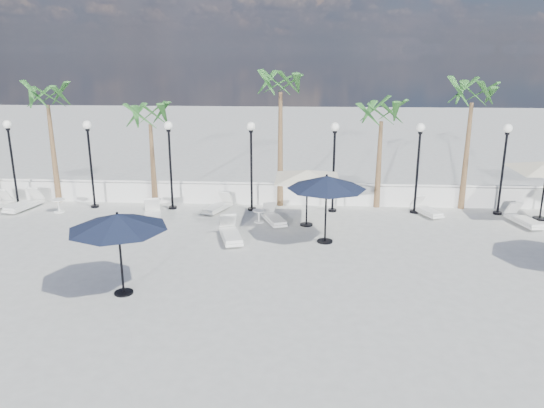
# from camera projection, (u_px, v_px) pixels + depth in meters

# --- Properties ---
(ground) EXTENTS (100.00, 100.00, 0.00)m
(ground) POSITION_uv_depth(u_px,v_px,m) (233.00, 269.00, 16.91)
(ground) COLOR #A3A49F
(ground) RESTS_ON ground
(balustrade) EXTENTS (26.00, 0.30, 1.01)m
(balustrade) POSITION_uv_depth(u_px,v_px,m) (254.00, 194.00, 23.96)
(balustrade) COLOR silver
(balustrade) RESTS_ON ground
(lamppost_0) EXTENTS (0.36, 0.36, 3.84)m
(lamppost_0) POSITION_uv_depth(u_px,v_px,m) (11.00, 151.00, 23.02)
(lamppost_0) COLOR black
(lamppost_0) RESTS_ON ground
(lamppost_1) EXTENTS (0.36, 0.36, 3.84)m
(lamppost_1) POSITION_uv_depth(u_px,v_px,m) (90.00, 152.00, 22.83)
(lamppost_1) COLOR black
(lamppost_1) RESTS_ON ground
(lamppost_2) EXTENTS (0.36, 0.36, 3.84)m
(lamppost_2) POSITION_uv_depth(u_px,v_px,m) (170.00, 153.00, 22.63)
(lamppost_2) COLOR black
(lamppost_2) RESTS_ON ground
(lamppost_3) EXTENTS (0.36, 0.36, 3.84)m
(lamppost_3) POSITION_uv_depth(u_px,v_px,m) (251.00, 154.00, 22.44)
(lamppost_3) COLOR black
(lamppost_3) RESTS_ON ground
(lamppost_4) EXTENTS (0.36, 0.36, 3.84)m
(lamppost_4) POSITION_uv_depth(u_px,v_px,m) (334.00, 155.00, 22.24)
(lamppost_4) COLOR black
(lamppost_4) RESTS_ON ground
(lamppost_5) EXTENTS (0.36, 0.36, 3.84)m
(lamppost_5) POSITION_uv_depth(u_px,v_px,m) (418.00, 156.00, 22.05)
(lamppost_5) COLOR black
(lamppost_5) RESTS_ON ground
(lamppost_6) EXTENTS (0.36, 0.36, 3.84)m
(lamppost_6) POSITION_uv_depth(u_px,v_px,m) (504.00, 157.00, 21.85)
(lamppost_6) COLOR black
(lamppost_6) RESTS_ON ground
(palm_0) EXTENTS (2.60, 2.60, 5.50)m
(palm_0) POSITION_uv_depth(u_px,v_px,m) (47.00, 102.00, 23.13)
(palm_0) COLOR brown
(palm_0) RESTS_ON ground
(palm_1) EXTENTS (2.60, 2.60, 4.70)m
(palm_1) POSITION_uv_depth(u_px,v_px,m) (150.00, 121.00, 23.10)
(palm_1) COLOR brown
(palm_1) RESTS_ON ground
(palm_2) EXTENTS (2.60, 2.60, 6.10)m
(palm_2) POSITION_uv_depth(u_px,v_px,m) (281.00, 89.00, 22.40)
(palm_2) COLOR brown
(palm_2) RESTS_ON ground
(palm_3) EXTENTS (2.60, 2.60, 4.90)m
(palm_3) POSITION_uv_depth(u_px,v_px,m) (381.00, 118.00, 22.49)
(palm_3) COLOR brown
(palm_3) RESTS_ON ground
(palm_4) EXTENTS (2.60, 2.60, 5.70)m
(palm_4) POSITION_uv_depth(u_px,v_px,m) (472.00, 100.00, 22.07)
(palm_4) COLOR brown
(palm_4) RESTS_ON ground
(lounger_1) EXTENTS (1.14, 2.12, 0.76)m
(lounger_1) POSITION_uv_depth(u_px,v_px,m) (152.00, 217.00, 21.34)
(lounger_1) COLOR silver
(lounger_1) RESTS_ON ground
(lounger_2) EXTENTS (1.05, 2.05, 0.73)m
(lounger_2) POSITION_uv_depth(u_px,v_px,m) (24.00, 204.00, 23.15)
(lounger_2) COLOR silver
(lounger_2) RESTS_ON ground
(lounger_3) EXTENTS (1.14, 2.05, 0.73)m
(lounger_3) POSITION_uv_depth(u_px,v_px,m) (231.00, 234.00, 19.38)
(lounger_3) COLOR silver
(lounger_3) RESTS_ON ground
(lounger_4) EXTENTS (1.19, 1.84, 0.66)m
(lounger_4) POSITION_uv_depth(u_px,v_px,m) (218.00, 206.00, 22.89)
(lounger_4) COLOR silver
(lounger_4) RESTS_ON ground
(lounger_5) EXTENTS (1.14, 1.83, 0.65)m
(lounger_5) POSITION_uv_depth(u_px,v_px,m) (274.00, 218.00, 21.32)
(lounger_5) COLOR silver
(lounger_5) RESTS_ON ground
(lounger_6) EXTENTS (1.17, 1.76, 0.63)m
(lounger_6) POSITION_uv_depth(u_px,v_px,m) (426.00, 210.00, 22.39)
(lounger_6) COLOR silver
(lounger_6) RESTS_ON ground
(lounger_7) EXTENTS (1.03, 1.93, 0.69)m
(lounger_7) POSITION_uv_depth(u_px,v_px,m) (524.00, 219.00, 21.10)
(lounger_7) COLOR silver
(lounger_7) RESTS_ON ground
(side_table_0) EXTENTS (0.51, 0.51, 0.50)m
(side_table_0) POSITION_uv_depth(u_px,v_px,m) (155.00, 204.00, 23.00)
(side_table_0) COLOR silver
(side_table_0) RESTS_ON ground
(side_table_1) EXTENTS (0.58, 0.58, 0.56)m
(side_table_1) POSITION_uv_depth(u_px,v_px,m) (59.00, 204.00, 22.74)
(side_table_1) COLOR silver
(side_table_1) RESTS_ON ground
(side_table_2) EXTENTS (0.52, 0.52, 0.50)m
(side_table_2) POSITION_uv_depth(u_px,v_px,m) (259.00, 215.00, 21.43)
(side_table_2) COLOR silver
(side_table_2) RESTS_ON ground
(parasol_navy_left) EXTENTS (2.79, 2.79, 2.46)m
(parasol_navy_left) POSITION_uv_depth(u_px,v_px,m) (118.00, 222.00, 14.62)
(parasol_navy_left) COLOR black
(parasol_navy_left) RESTS_ON ground
(parasol_navy_mid) EXTENTS (2.83, 2.83, 2.53)m
(parasol_navy_mid) POSITION_uv_depth(u_px,v_px,m) (327.00, 183.00, 18.67)
(parasol_navy_mid) COLOR black
(parasol_navy_mid) RESTS_ON ground
(parasol_cream_sq_a) EXTENTS (4.94, 4.94, 2.42)m
(parasol_cream_sq_a) POSITION_uv_depth(u_px,v_px,m) (307.00, 170.00, 20.49)
(parasol_cream_sq_a) COLOR black
(parasol_cream_sq_a) RESTS_ON ground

